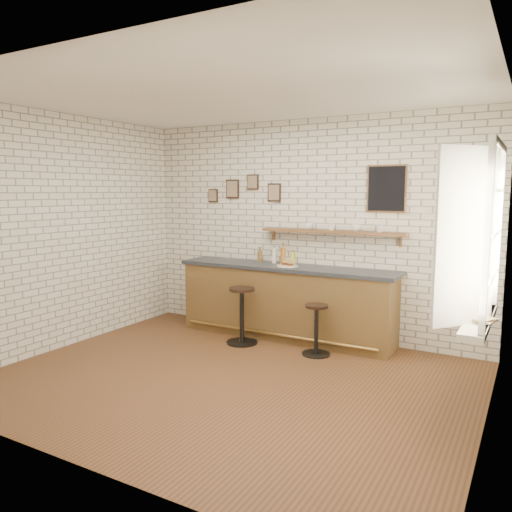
% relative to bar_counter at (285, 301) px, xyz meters
% --- Properties ---
extents(ground, '(5.00, 5.00, 0.00)m').
position_rel_bar_counter_xyz_m(ground, '(0.17, -1.70, -0.51)').
color(ground, brown).
rests_on(ground, ground).
extents(bar_counter, '(3.10, 0.65, 1.01)m').
position_rel_bar_counter_xyz_m(bar_counter, '(0.00, 0.00, 0.00)').
color(bar_counter, brown).
rests_on(bar_counter, ground).
extents(sandwich_plate, '(0.28, 0.28, 0.01)m').
position_rel_bar_counter_xyz_m(sandwich_plate, '(0.06, -0.07, 0.51)').
color(sandwich_plate, white).
rests_on(sandwich_plate, bar_counter).
extents(ciabatta_sandwich, '(0.20, 0.15, 0.06)m').
position_rel_bar_counter_xyz_m(ciabatta_sandwich, '(0.07, -0.07, 0.55)').
color(ciabatta_sandwich, '#B5884A').
rests_on(ciabatta_sandwich, sandwich_plate).
extents(potato_chips, '(0.27, 0.17, 0.00)m').
position_rel_bar_counter_xyz_m(potato_chips, '(0.05, -0.07, 0.52)').
color(potato_chips, '#E9A352').
rests_on(potato_chips, sandwich_plate).
extents(bitters_bottle_brown, '(0.07, 0.07, 0.21)m').
position_rel_bar_counter_xyz_m(bitters_bottle_brown, '(-0.48, 0.13, 0.59)').
color(bitters_bottle_brown, brown).
rests_on(bitters_bottle_brown, bar_counter).
extents(bitters_bottle_white, '(0.06, 0.06, 0.24)m').
position_rel_bar_counter_xyz_m(bitters_bottle_white, '(-0.24, 0.13, 0.60)').
color(bitters_bottle_white, white).
rests_on(bitters_bottle_white, bar_counter).
extents(bitters_bottle_amber, '(0.07, 0.07, 0.29)m').
position_rel_bar_counter_xyz_m(bitters_bottle_amber, '(-0.10, 0.13, 0.62)').
color(bitters_bottle_amber, '#AD621C').
rests_on(bitters_bottle_amber, bar_counter).
extents(condiment_bottle_yellow, '(0.06, 0.06, 0.20)m').
position_rel_bar_counter_xyz_m(condiment_bottle_yellow, '(0.05, 0.13, 0.59)').
color(condiment_bottle_yellow, yellow).
rests_on(condiment_bottle_yellow, bar_counter).
extents(bar_stool_left, '(0.42, 0.42, 0.75)m').
position_rel_bar_counter_xyz_m(bar_stool_left, '(-0.38, -0.53, -0.10)').
color(bar_stool_left, black).
rests_on(bar_stool_left, ground).
extents(bar_stool_right, '(0.35, 0.35, 0.63)m').
position_rel_bar_counter_xyz_m(bar_stool_right, '(0.66, -0.49, -0.17)').
color(bar_stool_right, black).
rests_on(bar_stool_right, ground).
extents(wall_shelf, '(2.00, 0.18, 0.18)m').
position_rel_bar_counter_xyz_m(wall_shelf, '(0.57, 0.20, 0.97)').
color(wall_shelf, brown).
rests_on(wall_shelf, ground).
extents(shelf_cup_a, '(0.11, 0.11, 0.09)m').
position_rel_bar_counter_xyz_m(shelf_cup_a, '(0.25, 0.20, 1.04)').
color(shelf_cup_a, white).
rests_on(shelf_cup_a, wall_shelf).
extents(shelf_cup_b, '(0.13, 0.13, 0.09)m').
position_rel_bar_counter_xyz_m(shelf_cup_b, '(0.58, 0.20, 1.04)').
color(shelf_cup_b, white).
rests_on(shelf_cup_b, wall_shelf).
extents(shelf_cup_c, '(0.13, 0.13, 0.09)m').
position_rel_bar_counter_xyz_m(shelf_cup_c, '(0.91, 0.20, 1.04)').
color(shelf_cup_c, white).
rests_on(shelf_cup_c, wall_shelf).
extents(shelf_cup_d, '(0.10, 0.10, 0.08)m').
position_rel_bar_counter_xyz_m(shelf_cup_d, '(1.22, 0.20, 1.04)').
color(shelf_cup_d, white).
rests_on(shelf_cup_d, wall_shelf).
extents(back_wall_decor, '(2.96, 0.02, 0.56)m').
position_rel_bar_counter_xyz_m(back_wall_decor, '(0.40, 0.28, 1.54)').
color(back_wall_decor, black).
rests_on(back_wall_decor, ground).
extents(window_sill, '(0.20, 1.35, 0.06)m').
position_rel_bar_counter_xyz_m(window_sill, '(2.57, -1.40, 0.39)').
color(window_sill, white).
rests_on(window_sill, ground).
extents(casement_window, '(0.40, 1.30, 1.56)m').
position_rel_bar_counter_xyz_m(casement_window, '(2.53, -1.40, 1.14)').
color(casement_window, white).
rests_on(casement_window, ground).
extents(book_lower, '(0.22, 0.26, 0.02)m').
position_rel_bar_counter_xyz_m(book_lower, '(2.55, -1.55, 0.43)').
color(book_lower, tan).
rests_on(book_lower, window_sill).
extents(book_upper, '(0.24, 0.25, 0.02)m').
position_rel_bar_counter_xyz_m(book_upper, '(2.55, -1.56, 0.45)').
color(book_upper, tan).
rests_on(book_upper, book_lower).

